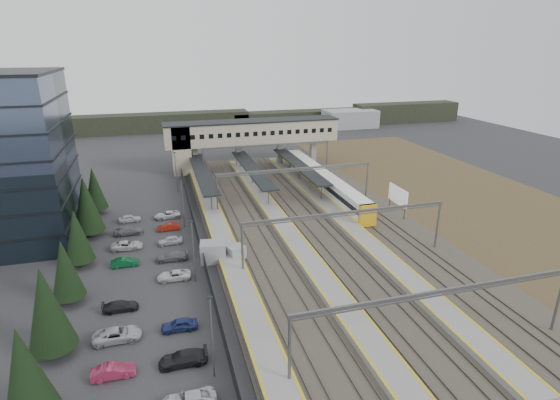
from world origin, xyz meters
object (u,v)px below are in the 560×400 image
object	(u,v)px
train	(323,181)
relay_cabin_near	(213,252)
relay_cabin_far	(236,253)
billboard	(398,197)
footbridge	(241,135)

from	to	relation	value
train	relay_cabin_near	bearing A→B (deg)	-136.28
relay_cabin_far	train	world-z (taller)	train
relay_cabin_near	train	bearing A→B (deg)	43.72
relay_cabin_far	billboard	xyz separation A→B (m)	(29.43, 8.78, 2.36)
relay_cabin_near	relay_cabin_far	world-z (taller)	relay_cabin_near
relay_cabin_near	billboard	distance (m)	33.62
relay_cabin_far	footbridge	bearing A→B (deg)	77.94
relay_cabin_far	billboard	size ratio (longest dim) A/B	0.45
train	billboard	bearing A→B (deg)	-64.78
footbridge	billboard	distance (m)	42.07
relay_cabin_far	train	size ratio (longest dim) A/B	0.07
billboard	train	bearing A→B (deg)	115.22
relay_cabin_far	footbridge	world-z (taller)	footbridge
train	billboard	size ratio (longest dim) A/B	6.70
relay_cabin_far	billboard	distance (m)	30.80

